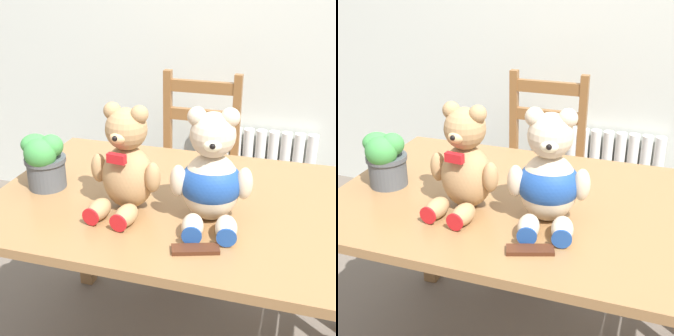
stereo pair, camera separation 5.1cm
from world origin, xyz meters
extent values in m
cylinder|color=white|center=(-0.24, 1.62, 0.29)|extent=(0.06, 0.06, 0.58)
cylinder|color=white|center=(-0.17, 1.62, 0.29)|extent=(0.06, 0.06, 0.58)
cylinder|color=white|center=(-0.10, 1.62, 0.29)|extent=(0.06, 0.06, 0.58)
cylinder|color=white|center=(-0.03, 1.62, 0.29)|extent=(0.06, 0.06, 0.58)
cylinder|color=white|center=(0.04, 1.62, 0.29)|extent=(0.06, 0.06, 0.58)
cylinder|color=white|center=(0.11, 1.62, 0.29)|extent=(0.06, 0.06, 0.58)
cylinder|color=white|center=(0.18, 1.62, 0.29)|extent=(0.06, 0.06, 0.58)
cylinder|color=white|center=(0.25, 1.62, 0.29)|extent=(0.06, 0.06, 0.58)
cylinder|color=white|center=(0.32, 1.62, 0.29)|extent=(0.06, 0.06, 0.58)
cylinder|color=white|center=(0.39, 1.62, 0.29)|extent=(0.06, 0.06, 0.58)
cube|color=white|center=(0.07, 1.62, 0.02)|extent=(0.70, 0.10, 0.04)
cube|color=olive|center=(0.00, 0.42, 0.71)|extent=(1.29, 0.85, 0.03)
cube|color=olive|center=(-0.60, 0.80, 0.35)|extent=(0.06, 0.06, 0.70)
cube|color=brown|center=(-0.18, 1.16, 0.43)|extent=(0.40, 0.43, 0.03)
cube|color=brown|center=(0.00, 0.97, 0.21)|extent=(0.04, 0.04, 0.42)
cube|color=brown|center=(-0.36, 0.97, 0.21)|extent=(0.04, 0.04, 0.42)
cube|color=brown|center=(0.00, 1.36, 0.47)|extent=(0.04, 0.04, 0.94)
cube|color=brown|center=(-0.36, 1.36, 0.47)|extent=(0.04, 0.04, 0.94)
cube|color=brown|center=(-0.18, 1.36, 0.87)|extent=(0.32, 0.03, 0.06)
cube|color=brown|center=(-0.18, 1.36, 0.72)|extent=(0.32, 0.03, 0.06)
ellipsoid|color=tan|center=(-0.18, 0.33, 0.83)|extent=(0.18, 0.16, 0.20)
sphere|color=tan|center=(-0.18, 0.33, 0.98)|extent=(0.13, 0.13, 0.13)
sphere|color=tan|center=(-0.13, 0.32, 1.03)|extent=(0.05, 0.05, 0.05)
sphere|color=tan|center=(-0.22, 0.33, 1.03)|extent=(0.05, 0.05, 0.05)
ellipsoid|color=#E5B279|center=(-0.18, 0.28, 0.97)|extent=(0.06, 0.05, 0.04)
sphere|color=black|center=(-0.19, 0.26, 0.98)|extent=(0.02, 0.02, 0.02)
ellipsoid|color=tan|center=(-0.09, 0.30, 0.85)|extent=(0.05, 0.05, 0.10)
ellipsoid|color=tan|center=(-0.27, 0.32, 0.85)|extent=(0.05, 0.05, 0.10)
ellipsoid|color=tan|center=(-0.14, 0.22, 0.76)|extent=(0.07, 0.11, 0.06)
cylinder|color=red|center=(-0.15, 0.17, 0.76)|extent=(0.05, 0.01, 0.05)
ellipsoid|color=tan|center=(-0.23, 0.23, 0.76)|extent=(0.07, 0.11, 0.06)
cylinder|color=red|center=(-0.24, 0.18, 0.76)|extent=(0.05, 0.01, 0.05)
cube|color=red|center=(-0.19, 0.26, 0.91)|extent=(0.06, 0.03, 0.03)
ellipsoid|color=beige|center=(0.08, 0.33, 0.83)|extent=(0.20, 0.17, 0.21)
sphere|color=beige|center=(0.08, 0.33, 0.99)|extent=(0.13, 0.13, 0.13)
sphere|color=beige|center=(0.13, 0.34, 1.04)|extent=(0.06, 0.06, 0.06)
sphere|color=beige|center=(0.04, 0.32, 1.04)|extent=(0.06, 0.06, 0.06)
ellipsoid|color=white|center=(0.09, 0.28, 0.98)|extent=(0.06, 0.06, 0.04)
sphere|color=black|center=(0.10, 0.25, 0.99)|extent=(0.02, 0.02, 0.02)
ellipsoid|color=beige|center=(0.18, 0.33, 0.85)|extent=(0.06, 0.06, 0.10)
ellipsoid|color=beige|center=(-0.01, 0.29, 0.85)|extent=(0.06, 0.06, 0.10)
ellipsoid|color=beige|center=(0.15, 0.23, 0.76)|extent=(0.08, 0.12, 0.06)
cylinder|color=#1E4793|center=(0.16, 0.18, 0.76)|extent=(0.06, 0.02, 0.06)
ellipsoid|color=beige|center=(0.06, 0.21, 0.76)|extent=(0.08, 0.12, 0.06)
cylinder|color=#1E4793|center=(0.07, 0.16, 0.76)|extent=(0.06, 0.02, 0.06)
ellipsoid|color=#1E4793|center=(0.08, 0.33, 0.84)|extent=(0.21, 0.19, 0.15)
cylinder|color=#4C5156|center=(-0.50, 0.38, 0.78)|extent=(0.13, 0.13, 0.11)
cylinder|color=#4C5156|center=(-0.50, 0.38, 0.83)|extent=(0.14, 0.14, 0.02)
ellipsoid|color=#3D8E42|center=(-0.47, 0.38, 0.88)|extent=(0.08, 0.08, 0.08)
ellipsoid|color=#3D8E42|center=(-0.50, 0.41, 0.86)|extent=(0.07, 0.07, 0.05)
ellipsoid|color=#3D8E42|center=(-0.53, 0.38, 0.88)|extent=(0.10, 0.09, 0.07)
ellipsoid|color=#3D8E42|center=(-0.49, 0.35, 0.86)|extent=(0.11, 0.10, 0.10)
cube|color=#472314|center=(0.08, 0.14, 0.73)|extent=(0.14, 0.08, 0.01)
camera|label=1|loc=(0.32, -0.90, 1.44)|focal=50.00mm
camera|label=2|loc=(0.37, -0.88, 1.44)|focal=50.00mm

